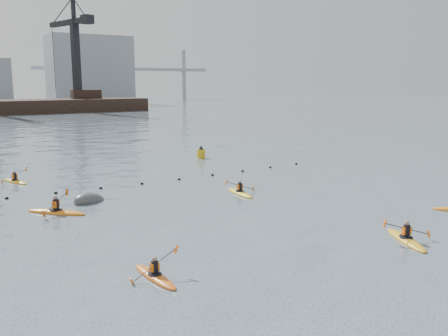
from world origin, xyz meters
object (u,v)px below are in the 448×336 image
(kayaker_2, at_px, (56,211))
(kayaker_3, at_px, (240,192))
(kayaker_0, at_px, (155,275))
(kayaker_5, at_px, (15,181))
(nav_buoy, at_px, (201,154))
(mooring_buoy, at_px, (90,201))
(kayaker_1, at_px, (406,239))

(kayaker_2, height_order, kayaker_3, kayaker_2)
(kayaker_0, bearing_deg, kayaker_5, 89.60)
(kayaker_3, relative_size, nav_buoy, 2.25)
(kayaker_5, xyz_separation_m, nav_buoy, (17.21, 2.48, 0.34))
(kayaker_5, relative_size, mooring_buoy, 1.36)
(kayaker_1, height_order, mooring_buoy, kayaker_1)
(kayaker_5, bearing_deg, nav_buoy, -11.93)
(kayaker_2, bearing_deg, kayaker_1, -90.67)
(kayaker_0, relative_size, kayaker_1, 0.89)
(mooring_buoy, bearing_deg, kayaker_1, -55.47)
(kayaker_3, bearing_deg, mooring_buoy, 166.31)
(mooring_buoy, height_order, nav_buoy, nav_buoy)
(kayaker_2, distance_m, kayaker_5, 10.35)
(kayaker_3, bearing_deg, kayaker_2, 178.10)
(kayaker_5, height_order, mooring_buoy, kayaker_5)
(kayaker_2, distance_m, mooring_buoy, 2.91)
(kayaker_0, relative_size, mooring_buoy, 1.34)
(mooring_buoy, bearing_deg, kayaker_2, -144.77)
(kayaker_1, bearing_deg, kayaker_2, 158.37)
(kayaker_0, xyz_separation_m, kayaker_2, (-1.12, 11.27, 0.02))
(nav_buoy, bearing_deg, kayaker_0, -122.62)
(kayaker_2, bearing_deg, nav_buoy, -6.40)
(kayaker_3, xyz_separation_m, kayaker_5, (-12.19, 11.86, -0.00))
(kayaker_0, relative_size, kayaker_2, 0.97)
(kayaker_0, bearing_deg, mooring_buoy, 79.32)
(kayaker_1, distance_m, kayaker_2, 18.71)
(kayaker_0, relative_size, nav_buoy, 2.11)
(kayaker_1, height_order, nav_buoy, nav_buoy)
(mooring_buoy, bearing_deg, nav_buoy, 38.17)
(kayaker_5, bearing_deg, kayaker_3, -64.36)
(nav_buoy, bearing_deg, kayaker_2, -142.24)
(kayaker_2, height_order, kayaker_5, kayaker_2)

